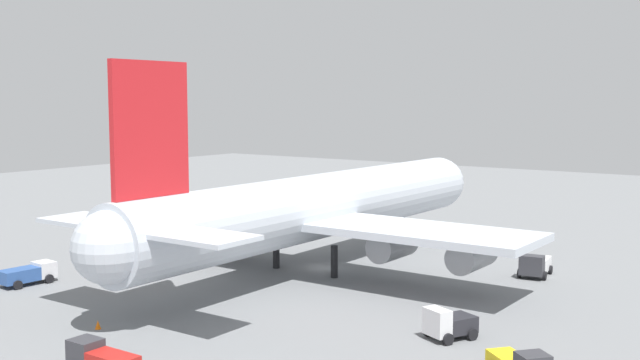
{
  "coord_description": "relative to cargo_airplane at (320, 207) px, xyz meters",
  "views": [
    {
      "loc": [
        -63.26,
        -44.99,
        17.44
      ],
      "look_at": [
        0.0,
        0.0,
        9.18
      ],
      "focal_mm": 42.78,
      "sensor_mm": 36.0,
      "label": 1
    }
  ],
  "objects": [
    {
      "name": "ground_plane",
      "position": [
        0.06,
        0.0,
        -6.38
      ],
      "size": [
        240.49,
        240.49,
        0.0
      ],
      "primitive_type": "plane",
      "color": "slate"
    },
    {
      "name": "cargo_airplane",
      "position": [
        0.0,
        0.0,
        0.0
      ],
      "size": [
        60.12,
        47.49,
        20.39
      ],
      "color": "silver",
      "rests_on": "ground_plane"
    },
    {
      "name": "maintenance_van",
      "position": [
        -13.72,
        -21.29,
        -5.24
      ],
      "size": [
        4.17,
        3.61,
        2.39
      ],
      "color": "silver",
      "rests_on": "ground_plane"
    },
    {
      "name": "baggage_tug",
      "position": [
        -33.22,
        -6.65,
        -5.3
      ],
      "size": [
        2.21,
        5.28,
        2.1
      ],
      "color": "#333338",
      "rests_on": "ground_plane"
    },
    {
      "name": "fuel_truck",
      "position": [
        9.28,
        -19.49,
        -5.22
      ],
      "size": [
        5.04,
        3.21,
        2.35
      ],
      "color": "#333338",
      "rests_on": "ground_plane"
    },
    {
      "name": "pushback_tractor",
      "position": [
        -21.68,
        18.34,
        -5.33
      ],
      "size": [
        5.26,
        2.72,
        1.93
      ],
      "color": "silver",
      "rests_on": "ground_plane"
    },
    {
      "name": "safety_cone_nose",
      "position": [
        27.11,
        2.22,
        -5.96
      ],
      "size": [
        0.59,
        0.59,
        0.84
      ],
      "primitive_type": "cone",
      "color": "orange",
      "rests_on": "ground_plane"
    },
    {
      "name": "safety_cone_tail",
      "position": [
        -27.0,
        1.53,
        -6.04
      ],
      "size": [
        0.47,
        0.47,
        0.67
      ],
      "primitive_type": "cone",
      "color": "orange",
      "rests_on": "ground_plane"
    }
  ]
}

